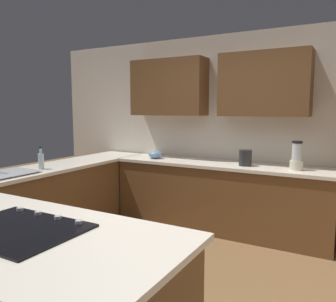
{
  "coord_description": "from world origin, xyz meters",
  "views": [
    {
      "loc": [
        -1.42,
        2.4,
        1.6
      ],
      "look_at": [
        0.38,
        -0.83,
        1.14
      ],
      "focal_mm": 36.11,
      "sensor_mm": 36.0,
      "label": 1
    }
  ],
  "objects_px": {
    "blender": "(297,158)",
    "mixing_bowl": "(155,154)",
    "kettle": "(245,158)",
    "cooktop": "(17,228)",
    "dish_soap_bottle": "(41,160)",
    "sink_unit": "(1,174)"
  },
  "relations": [
    {
      "from": "blender",
      "to": "mixing_bowl",
      "type": "distance_m",
      "value": 1.9
    },
    {
      "from": "kettle",
      "to": "mixing_bowl",
      "type": "bearing_deg",
      "value": 0.0
    },
    {
      "from": "mixing_bowl",
      "to": "kettle",
      "type": "height_order",
      "value": "kettle"
    },
    {
      "from": "cooktop",
      "to": "kettle",
      "type": "bearing_deg",
      "value": -100.29
    },
    {
      "from": "cooktop",
      "to": "dish_soap_bottle",
      "type": "distance_m",
      "value": 2.1
    },
    {
      "from": "cooktop",
      "to": "kettle",
      "type": "height_order",
      "value": "kettle"
    },
    {
      "from": "dish_soap_bottle",
      "to": "blender",
      "type": "bearing_deg",
      "value": -152.06
    },
    {
      "from": "kettle",
      "to": "dish_soap_bottle",
      "type": "bearing_deg",
      "value": 34.53
    },
    {
      "from": "blender",
      "to": "kettle",
      "type": "height_order",
      "value": "blender"
    },
    {
      "from": "sink_unit",
      "to": "dish_soap_bottle",
      "type": "height_order",
      "value": "dish_soap_bottle"
    },
    {
      "from": "cooktop",
      "to": "blender",
      "type": "bearing_deg",
      "value": -111.42
    },
    {
      "from": "sink_unit",
      "to": "mixing_bowl",
      "type": "height_order",
      "value": "sink_unit"
    },
    {
      "from": "cooktop",
      "to": "dish_soap_bottle",
      "type": "xyz_separation_m",
      "value": [
        1.5,
        -1.46,
        0.1
      ]
    },
    {
      "from": "dish_soap_bottle",
      "to": "cooktop",
      "type": "bearing_deg",
      "value": 135.92
    },
    {
      "from": "mixing_bowl",
      "to": "dish_soap_bottle",
      "type": "height_order",
      "value": "dish_soap_bottle"
    },
    {
      "from": "sink_unit",
      "to": "blender",
      "type": "xyz_separation_m",
      "value": [
        -2.68,
        -1.87,
        0.13
      ]
    },
    {
      "from": "blender",
      "to": "cooktop",
      "type": "bearing_deg",
      "value": 68.58
    },
    {
      "from": "sink_unit",
      "to": "blender",
      "type": "height_order",
      "value": "blender"
    },
    {
      "from": "cooktop",
      "to": "mixing_bowl",
      "type": "bearing_deg",
      "value": -74.61
    },
    {
      "from": "sink_unit",
      "to": "dish_soap_bottle",
      "type": "bearing_deg",
      "value": -96.95
    },
    {
      "from": "sink_unit",
      "to": "dish_soap_bottle",
      "type": "distance_m",
      "value": 0.49
    },
    {
      "from": "cooktop",
      "to": "dish_soap_bottle",
      "type": "bearing_deg",
      "value": -44.08
    }
  ]
}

